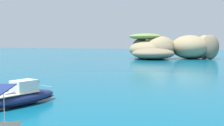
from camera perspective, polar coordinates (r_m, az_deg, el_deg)
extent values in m
ellipsoid|color=#9E8966|center=(83.23, 7.89, 2.86)|extent=(17.17, 17.15, 5.65)
ellipsoid|color=#9E8966|center=(83.17, 10.14, 3.26)|extent=(10.19, 12.31, 6.88)
ellipsoid|color=#756651|center=(85.47, 6.14, 3.10)|extent=(6.68, 8.03, 6.22)
ellipsoid|color=#84755B|center=(79.77, 8.69, 2.01)|extent=(16.79, 16.89, 3.46)
ellipsoid|color=#84755B|center=(82.03, 9.37, 2.94)|extent=(12.43, 10.88, 5.97)
ellipsoid|color=#756651|center=(87.74, 6.20, 3.16)|extent=(6.25, 6.27, 6.29)
ellipsoid|color=olive|center=(83.91, 7.07, 5.58)|extent=(10.11, 9.19, 1.89)
ellipsoid|color=#9E8966|center=(85.41, 16.06, 3.28)|extent=(15.66, 16.03, 7.18)
ellipsoid|color=#9E8966|center=(85.59, 18.96, 3.22)|extent=(7.01, 6.96, 7.18)
ellipsoid|color=#756651|center=(84.43, 20.04, 3.21)|extent=(5.12, 5.10, 7.27)
ellipsoid|color=#84755B|center=(86.90, 17.21, 2.33)|extent=(10.57, 11.50, 4.33)
cylinder|color=silver|center=(10.12, -21.82, -9.93)|extent=(0.03, 0.03, 1.60)
ellipsoid|color=navy|center=(22.14, -18.73, -7.07)|extent=(3.23, 6.61, 1.08)
ellipsoid|color=black|center=(22.19, -18.71, -7.68)|extent=(3.29, 6.74, 0.13)
cube|color=#C6B793|center=(21.79, -19.78, -6.05)|extent=(2.33, 3.76, 0.06)
cube|color=silver|center=(22.16, -18.12, -4.59)|extent=(1.68, 2.02, 0.89)
cube|color=#2D4756|center=(22.68, -16.26, -4.12)|extent=(1.25, 0.48, 0.48)
cylinder|color=silver|center=(23.51, -13.83, -4.73)|extent=(1.31, 0.32, 0.04)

